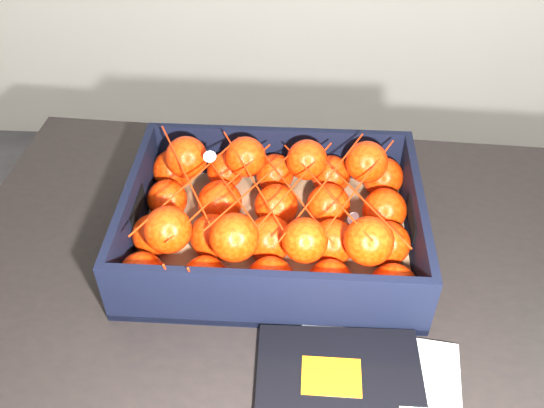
{
  "coord_description": "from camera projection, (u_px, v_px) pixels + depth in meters",
  "views": [
    {
      "loc": [
        -0.02,
        -0.23,
        1.42
      ],
      "look_at": [
        -0.06,
        0.4,
        0.86
      ],
      "focal_mm": 38.78,
      "sensor_mm": 36.0,
      "label": 1
    }
  ],
  "objects": [
    {
      "name": "room_shell",
      "position": [
        337.0,
        155.0,
        0.29
      ],
      "size": [
        3.54,
        3.54,
        2.5
      ],
      "color": "beige",
      "rests_on": "ground"
    },
    {
      "name": "clementine_heap",
      "position": [
        275.0,
        215.0,
        0.9
      ],
      "size": [
        0.43,
        0.31,
        0.12
      ],
      "color": "red",
      "rests_on": "produce_crate"
    },
    {
      "name": "table",
      "position": [
        330.0,
        331.0,
        0.93
      ],
      "size": [
        1.24,
        0.86,
        0.75
      ],
      "color": "black",
      "rests_on": "ground"
    },
    {
      "name": "mesh_net",
      "position": [
        267.0,
        192.0,
        0.86
      ],
      "size": [
        0.37,
        0.3,
        0.1
      ],
      "color": "red",
      "rests_on": "clementine_heap"
    },
    {
      "name": "produce_crate",
      "position": [
        273.0,
        229.0,
        0.92
      ],
      "size": [
        0.45,
        0.33,
        0.11
      ],
      "color": "#905D42",
      "rests_on": "table"
    }
  ]
}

